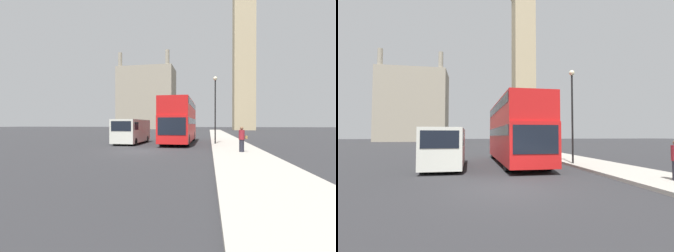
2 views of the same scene
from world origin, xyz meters
The scene contains 9 objects.
ground_plane centered at (0.00, 0.00, 0.00)m, with size 300.00×300.00×0.00m, color #28282B.
sidewalk_strip centered at (6.69, 0.00, 0.07)m, with size 3.37×120.00×0.15m.
clock_tower centered at (16.17, 62.97, 33.63)m, with size 7.21×7.38×65.70m.
building_block_distant centered at (-20.91, 76.07, 12.72)m, with size 22.89×13.06×30.90m.
red_double_decker_bus centered at (1.86, 7.24, 2.38)m, with size 2.62×10.25×4.25m.
white_van centered at (-2.70, 5.63, 1.27)m, with size 2.18×5.72×2.36m.
pedestrian centered at (6.83, -0.55, 0.95)m, with size 0.52×0.36×1.60m.
street_lamp centered at (5.33, 5.42, 4.12)m, with size 0.36×0.36×6.10m.
parked_sedan centered at (-3.24, 31.34, 0.70)m, with size 1.79×4.75×1.55m.
Camera 1 is at (4.78, -15.42, 1.90)m, focal length 24.00 mm.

